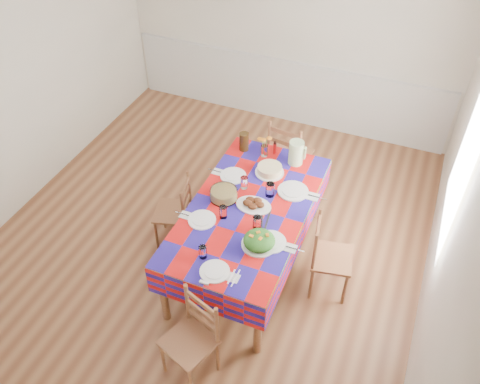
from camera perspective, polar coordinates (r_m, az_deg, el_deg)
name	(u,v)px	position (r m, az deg, el deg)	size (l,w,h in m)	color
room	(206,135)	(4.77, -3.80, 6.38)	(4.58, 5.08, 2.78)	brown
wainscot	(285,89)	(7.19, 5.12, 11.45)	(4.41, 0.06, 0.92)	silver
window_right	(464,161)	(4.61, 23.89, 3.24)	(1.40, 1.40, 0.00)	white
dining_table	(249,214)	(4.88, 0.96, -2.49)	(1.09, 2.03, 0.79)	brown
setting_near_head	(211,264)	(4.31, -3.28, -8.12)	(0.41, 0.28, 0.12)	white
setting_left_near	(209,217)	(4.70, -3.50, -2.79)	(0.48, 0.28, 0.13)	white
setting_left_far	(237,178)	(5.09, -0.39, 1.59)	(0.49, 0.29, 0.13)	white
setting_right_near	(266,235)	(4.53, 2.99, -4.82)	(0.52, 0.30, 0.13)	white
setting_right_far	(285,191)	(4.96, 5.13, 0.15)	(0.58, 0.33, 0.15)	white
meat_platter	(254,204)	(4.81, 1.53, -1.35)	(0.35, 0.25, 0.07)	white
salad_platter	(259,241)	(4.45, 2.16, -5.50)	(0.31, 0.31, 0.13)	white
pasta_bowl	(224,194)	(4.88, -1.85, -0.24)	(0.27, 0.27, 0.10)	white
cake	(270,170)	(5.18, 3.35, 2.51)	(0.30, 0.30, 0.08)	white
serving_utensils	(264,220)	(4.69, 2.76, -3.19)	(0.14, 0.31, 0.01)	black
flower_vase	(264,148)	(5.37, 2.75, 4.98)	(0.15, 0.13, 0.24)	white
hot_sauce	(275,147)	(5.42, 3.92, 5.02)	(0.04, 0.04, 0.16)	#B50E0E
green_pitcher	(296,153)	(5.28, 6.31, 4.42)	(0.15, 0.15, 0.26)	#B9D999
tea_pitcher	(244,142)	(5.45, 0.46, 5.69)	(0.10, 0.10, 0.21)	#311F0A
name_card	(204,283)	(4.22, -4.04, -10.12)	(0.08, 0.03, 0.02)	white
chair_near	(192,339)	(4.35, -5.39, -16.12)	(0.49, 0.48, 0.89)	brown
chair_far	(288,156)	(5.94, 5.43, 4.09)	(0.50, 0.48, 0.99)	brown
chair_left	(176,212)	(5.35, -7.21, -2.23)	(0.44, 0.46, 0.85)	brown
chair_right	(328,257)	(4.92, 9.82, -7.20)	(0.44, 0.46, 0.89)	brown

